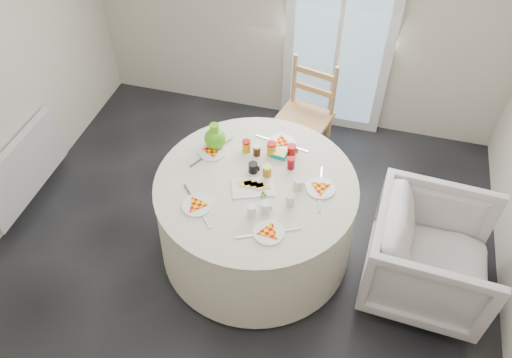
% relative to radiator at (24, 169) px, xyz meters
% --- Properties ---
extents(floor, '(4.00, 4.00, 0.00)m').
position_rel_radiator_xyz_m(floor, '(1.94, -0.20, -0.38)').
color(floor, black).
rests_on(floor, ground).
extents(glass_door, '(1.00, 0.08, 2.10)m').
position_rel_radiator_xyz_m(glass_door, '(2.34, 1.75, 0.67)').
color(glass_door, silver).
rests_on(glass_door, floor).
extents(radiator, '(0.07, 1.00, 0.55)m').
position_rel_radiator_xyz_m(radiator, '(0.00, 0.00, 0.00)').
color(radiator, silver).
rests_on(radiator, floor).
extents(table, '(1.52, 1.52, 0.77)m').
position_rel_radiator_xyz_m(table, '(2.03, 0.01, -0.01)').
color(table, beige).
rests_on(table, floor).
extents(wooden_chair, '(0.54, 0.53, 1.01)m').
position_rel_radiator_xyz_m(wooden_chair, '(2.16, 1.13, 0.09)').
color(wooden_chair, tan).
rests_on(wooden_chair, floor).
extents(armchair, '(0.84, 0.89, 0.87)m').
position_rel_radiator_xyz_m(armchair, '(3.34, -0.02, 0.01)').
color(armchair, beige).
rests_on(armchair, floor).
extents(place_settings, '(1.48, 1.48, 0.02)m').
position_rel_radiator_xyz_m(place_settings, '(2.03, 0.01, 0.39)').
color(place_settings, white).
rests_on(place_settings, table).
extents(jar_cluster, '(0.46, 0.34, 0.12)m').
position_rel_radiator_xyz_m(jar_cluster, '(2.04, 0.27, 0.44)').
color(jar_cluster, '#AA8110').
rests_on(jar_cluster, table).
extents(butter_tub, '(0.12, 0.10, 0.05)m').
position_rel_radiator_xyz_m(butter_tub, '(2.12, 0.33, 0.41)').
color(butter_tub, '#04988A').
rests_on(butter_tub, table).
extents(green_pitcher, '(0.20, 0.20, 0.22)m').
position_rel_radiator_xyz_m(green_pitcher, '(1.63, 0.30, 0.49)').
color(green_pitcher, '#51AE16').
rests_on(green_pitcher, table).
extents(cheese_platter, '(0.35, 0.29, 0.04)m').
position_rel_radiator_xyz_m(cheese_platter, '(2.02, -0.04, 0.39)').
color(cheese_platter, silver).
rests_on(cheese_platter, table).
extents(mugs_glasses, '(0.56, 0.56, 0.10)m').
position_rel_radiator_xyz_m(mugs_glasses, '(2.16, -0.00, 0.43)').
color(mugs_glasses, gray).
rests_on(mugs_glasses, table).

